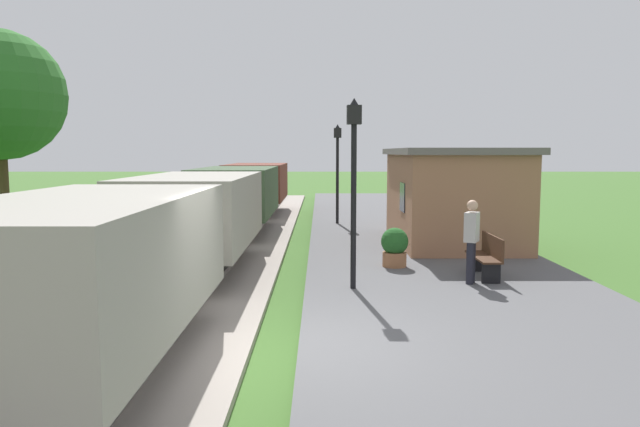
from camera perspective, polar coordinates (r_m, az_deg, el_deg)
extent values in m
plane|color=#3D6628|center=(8.45, -3.34, -14.22)|extent=(160.00, 160.00, 0.00)
cube|color=#565659|center=(8.82, 18.46, -12.79)|extent=(6.00, 60.00, 0.25)
cube|color=#9E9389|center=(8.90, -19.38, -13.09)|extent=(3.80, 60.00, 0.12)
cube|color=slate|center=(8.65, -14.80, -12.59)|extent=(0.07, 60.00, 0.14)
cube|color=slate|center=(9.12, -23.77, -11.93)|extent=(0.07, 60.00, 0.14)
cube|color=gray|center=(7.73, -21.94, -4.42)|extent=(2.50, 5.60, 1.60)
cube|color=black|center=(7.87, -21.75, -9.08)|extent=(2.10, 5.15, 0.50)
cylinder|color=black|center=(9.56, -17.67, -7.84)|extent=(1.56, 0.84, 0.84)
cylinder|color=black|center=(6.40, -27.85, -15.21)|extent=(1.56, 0.84, 0.84)
cylinder|color=black|center=(10.59, -15.80, -5.06)|extent=(0.20, 0.30, 0.20)
cube|color=gray|center=(14.01, -11.79, 0.39)|extent=(2.50, 5.60, 1.60)
cube|color=black|center=(14.08, -11.73, -2.24)|extent=(2.10, 5.15, 0.50)
cylinder|color=black|center=(15.86, -10.38, -2.21)|extent=(1.56, 0.84, 0.84)
cylinder|color=black|center=(12.40, -13.41, -4.57)|extent=(1.56, 0.84, 0.84)
cylinder|color=black|center=(16.96, -9.68, -0.82)|extent=(0.20, 0.30, 0.20)
cylinder|color=black|center=(11.25, -14.82, -4.38)|extent=(0.20, 0.30, 0.20)
cube|color=#384C33|center=(20.49, -7.98, 2.20)|extent=(2.50, 5.60, 1.60)
cube|color=black|center=(20.54, -7.95, 0.39)|extent=(2.10, 5.15, 0.50)
cylinder|color=black|center=(22.33, -7.30, 0.20)|extent=(1.56, 0.84, 0.84)
cylinder|color=black|center=(18.81, -8.71, -0.90)|extent=(1.56, 0.84, 0.84)
cylinder|color=black|center=(23.45, -6.94, 1.10)|extent=(0.20, 0.30, 0.20)
cylinder|color=black|center=(17.64, -9.30, -0.55)|extent=(0.20, 0.30, 0.20)
cube|color=brown|center=(27.03, -6.00, 3.13)|extent=(2.50, 5.60, 1.60)
cube|color=black|center=(27.07, -5.99, 1.76)|extent=(2.10, 5.15, 0.50)
cylinder|color=black|center=(28.86, -5.60, 1.53)|extent=(1.56, 0.84, 0.84)
cylinder|color=black|center=(25.31, -6.42, 0.89)|extent=(1.56, 0.84, 0.84)
cylinder|color=black|center=(30.00, -5.39, 2.18)|extent=(0.20, 0.30, 0.20)
cylinder|color=black|center=(24.15, -6.74, 1.24)|extent=(0.20, 0.30, 0.20)
cube|color=#9E6B4C|center=(17.75, 12.86, 1.43)|extent=(3.20, 5.50, 2.60)
cube|color=#66605B|center=(17.70, 12.97, 5.92)|extent=(3.50, 5.80, 0.18)
cube|color=black|center=(16.37, 8.21, 1.60)|extent=(0.03, 0.90, 0.80)
cube|color=#422819|center=(12.99, 15.80, -4.11)|extent=(0.42, 1.50, 0.04)
cube|color=#422819|center=(13.00, 16.64, -3.03)|extent=(0.04, 1.50, 0.45)
cube|color=black|center=(12.46, 16.51, -5.63)|extent=(0.38, 0.06, 0.42)
cube|color=black|center=(13.60, 15.09, -4.63)|extent=(0.38, 0.06, 0.42)
cube|color=#422819|center=(22.46, 9.11, 0.23)|extent=(0.42, 1.50, 0.04)
cube|color=#422819|center=(22.47, 9.59, 0.85)|extent=(0.04, 1.50, 0.45)
cube|color=black|center=(21.90, 9.34, -0.52)|extent=(0.38, 0.06, 0.42)
cube|color=black|center=(23.08, 8.87, -0.18)|extent=(0.38, 0.06, 0.42)
cylinder|color=black|center=(12.26, 14.58, -4.72)|extent=(0.15, 0.15, 0.86)
cylinder|color=black|center=(12.41, 14.75, -4.59)|extent=(0.15, 0.15, 0.86)
cube|color=#B2ADA8|center=(12.23, 14.76, -1.29)|extent=(0.39, 0.45, 0.60)
sphere|color=tan|center=(12.18, 14.81, 0.76)|extent=(0.22, 0.22, 0.22)
cylinder|color=#9E6642|center=(13.83, 7.44, -4.46)|extent=(0.56, 0.56, 0.34)
sphere|color=#235B23|center=(13.76, 7.46, -2.71)|extent=(0.64, 0.64, 0.64)
cylinder|color=black|center=(11.36, 3.46, 0.59)|extent=(0.11, 0.11, 3.20)
cube|color=black|center=(11.33, 3.51, 9.58)|extent=(0.28, 0.28, 0.36)
sphere|color=#F2E5BF|center=(11.33, 3.51, 9.58)|extent=(0.20, 0.20, 0.20)
cone|color=black|center=(11.35, 3.52, 10.79)|extent=(0.20, 0.20, 0.16)
cylinder|color=black|center=(21.89, 1.87, 3.20)|extent=(0.11, 0.11, 3.20)
cube|color=black|center=(21.87, 1.89, 7.86)|extent=(0.28, 0.28, 0.36)
sphere|color=#F2E5BF|center=(21.87, 1.89, 7.86)|extent=(0.20, 0.20, 0.20)
cone|color=black|center=(21.88, 1.89, 8.49)|extent=(0.20, 0.20, 0.16)
cylinder|color=#4C3823|center=(19.97, -28.24, 1.45)|extent=(0.28, 0.28, 3.16)
sphere|color=#2D6B28|center=(20.00, -28.68, 10.10)|extent=(3.84, 3.84, 3.84)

